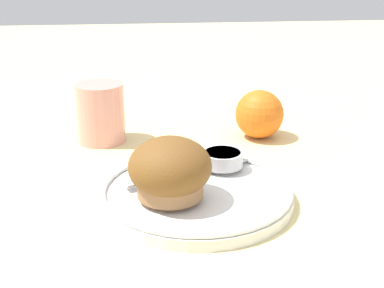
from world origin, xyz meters
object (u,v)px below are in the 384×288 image
object	(u,v)px
orange_fruit	(259,114)
muffin	(170,170)
juice_glass	(101,113)
butter_knife	(189,171)

from	to	relation	value
orange_fruit	muffin	bearing A→B (deg)	-123.88
muffin	juice_glass	world-z (taller)	juice_glass
orange_fruit	juice_glass	xyz separation A→B (m)	(-0.25, 0.01, 0.01)
butter_knife	juice_glass	size ratio (longest dim) A/B	1.81
butter_knife	orange_fruit	xyz separation A→B (m)	(0.13, 0.17, 0.02)
muffin	butter_knife	bearing A→B (deg)	66.18
orange_fruit	juice_glass	distance (m)	0.25
muffin	butter_knife	distance (m)	0.08
orange_fruit	juice_glass	bearing A→B (deg)	177.99
juice_glass	muffin	bearing A→B (deg)	-69.15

